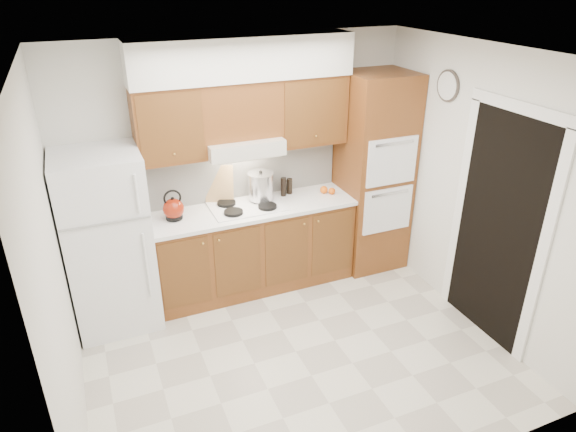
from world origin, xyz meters
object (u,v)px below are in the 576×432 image
object	(u,v)px
oven_cabinet	(373,174)
stock_pot	(261,186)
kettle	(173,209)
fridge	(108,242)

from	to	relation	value
oven_cabinet	stock_pot	xyz separation A→B (m)	(-1.28, 0.12, 0.01)
oven_cabinet	kettle	xyz separation A→B (m)	(-2.21, 0.04, -0.05)
fridge	oven_cabinet	xyz separation A→B (m)	(2.85, 0.03, 0.24)
fridge	oven_cabinet	world-z (taller)	oven_cabinet
stock_pot	oven_cabinet	bearing A→B (deg)	-5.41
oven_cabinet	stock_pot	distance (m)	1.28
kettle	fridge	bearing A→B (deg)	167.13
fridge	kettle	xyz separation A→B (m)	(0.64, 0.07, 0.19)
kettle	stock_pot	xyz separation A→B (m)	(0.93, 0.08, 0.05)
kettle	stock_pot	bearing A→B (deg)	-14.45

